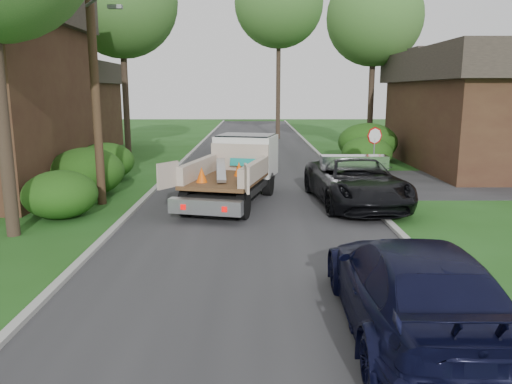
{
  "coord_description": "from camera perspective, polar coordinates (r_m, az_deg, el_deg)",
  "views": [
    {
      "loc": [
        -0.01,
        -12.56,
        4.0
      ],
      "look_at": [
        0.04,
        1.23,
        1.2
      ],
      "focal_mm": 35.0,
      "sensor_mm": 36.0,
      "label": 1
    }
  ],
  "objects": [
    {
      "name": "ground",
      "position": [
        13.18,
        -0.14,
        -6.18
      ],
      "size": [
        120.0,
        120.0,
        0.0
      ],
      "primitive_type": "plane",
      "color": "#1E4B15",
      "rests_on": "ground"
    },
    {
      "name": "road",
      "position": [
        22.91,
        -0.17,
        1.44
      ],
      "size": [
        8.0,
        90.0,
        0.02
      ],
      "primitive_type": "cube",
      "color": "#28282B",
      "rests_on": "ground"
    },
    {
      "name": "curb_left",
      "position": [
        23.27,
        -10.33,
        1.54
      ],
      "size": [
        0.2,
        90.0,
        0.12
      ],
      "primitive_type": "cube",
      "color": "#9E9E99",
      "rests_on": "ground"
    },
    {
      "name": "curb_right",
      "position": [
        23.27,
        9.98,
        1.56
      ],
      "size": [
        0.2,
        90.0,
        0.12
      ],
      "primitive_type": "cube",
      "color": "#9E9E99",
      "rests_on": "ground"
    },
    {
      "name": "stop_sign",
      "position": [
        22.29,
        13.38,
        5.45
      ],
      "size": [
        0.71,
        0.32,
        2.48
      ],
      "color": "slate",
      "rests_on": "ground"
    },
    {
      "name": "utility_pole",
      "position": [
        18.41,
        -18.08,
        14.59
      ],
      "size": [
        2.42,
        1.25,
        10.0
      ],
      "color": "#382619",
      "rests_on": "ground"
    },
    {
      "name": "house_left_far",
      "position": [
        37.11,
        -21.81,
        9.21
      ],
      "size": [
        7.56,
        7.56,
        6.0
      ],
      "color": "#3C2218",
      "rests_on": "ground"
    },
    {
      "name": "house_right",
      "position": [
        29.59,
        26.2,
        8.69
      ],
      "size": [
        9.72,
        12.96,
        6.2
      ],
      "rotation": [
        0.0,
        0.0,
        1.57
      ],
      "color": "#3C2218",
      "rests_on": "ground"
    },
    {
      "name": "hedge_left_a",
      "position": [
        17.06,
        -21.47,
        -0.26
      ],
      "size": [
        2.34,
        2.34,
        1.53
      ],
      "primitive_type": "ellipsoid",
      "color": "#174610",
      "rests_on": "ground"
    },
    {
      "name": "hedge_left_b",
      "position": [
        20.37,
        -18.79,
        2.21
      ],
      "size": [
        2.86,
        2.86,
        1.87
      ],
      "primitive_type": "ellipsoid",
      "color": "#174610",
      "rests_on": "ground"
    },
    {
      "name": "hedge_left_c",
      "position": [
        23.77,
        -16.83,
        3.37
      ],
      "size": [
        2.6,
        2.6,
        1.7
      ],
      "primitive_type": "ellipsoid",
      "color": "#174610",
      "rests_on": "ground"
    },
    {
      "name": "hedge_right_a",
      "position": [
        26.4,
        12.55,
        4.35
      ],
      "size": [
        2.6,
        2.6,
        1.7
      ],
      "primitive_type": "ellipsoid",
      "color": "#174610",
      "rests_on": "ground"
    },
    {
      "name": "hedge_right_b",
      "position": [
        29.44,
        12.63,
        5.56
      ],
      "size": [
        3.38,
        3.38,
        2.21
      ],
      "primitive_type": "ellipsoid",
      "color": "#174610",
      "rests_on": "ground"
    },
    {
      "name": "tree_left_far",
      "position": [
        30.9,
        -15.2,
        20.38
      ],
      "size": [
        6.4,
        6.4,
        12.2
      ],
      "color": "#2D2119",
      "rests_on": "ground"
    },
    {
      "name": "tree_right_far",
      "position": [
        33.72,
        13.4,
        18.82
      ],
      "size": [
        6.0,
        6.0,
        11.5
      ],
      "color": "#2D2119",
      "rests_on": "ground"
    },
    {
      "name": "tree_center_far",
      "position": [
        43.18,
        2.64,
        20.77
      ],
      "size": [
        7.2,
        7.2,
        14.6
      ],
      "color": "#2D2119",
      "rests_on": "ground"
    },
    {
      "name": "flatbed_truck",
      "position": [
        18.64,
        -2.0,
        3.05
      ],
      "size": [
        3.92,
        6.56,
        2.33
      ],
      "rotation": [
        0.0,
        0.0,
        -0.24
      ],
      "color": "black",
      "rests_on": "ground"
    },
    {
      "name": "black_pickup",
      "position": [
        18.1,
        11.31,
        1.2
      ],
      "size": [
        3.25,
        6.25,
        1.68
      ],
      "primitive_type": "imported",
      "rotation": [
        0.0,
        0.0,
        0.08
      ],
      "color": "black",
      "rests_on": "ground"
    },
    {
      "name": "navy_suv",
      "position": [
        8.78,
        17.42,
        -10.34
      ],
      "size": [
        2.42,
        5.68,
        1.63
      ],
      "primitive_type": "imported",
      "rotation": [
        0.0,
        0.0,
        3.12
      ],
      "color": "black",
      "rests_on": "ground"
    }
  ]
}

